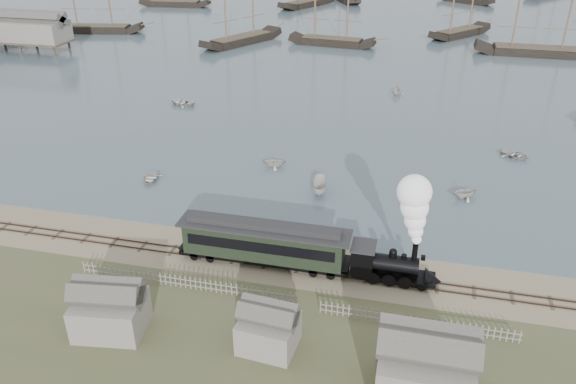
# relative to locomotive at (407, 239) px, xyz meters

# --- Properties ---
(ground) EXTENTS (600.00, 600.00, 0.00)m
(ground) POSITION_rel_locomotive_xyz_m (-11.06, 2.00, -4.43)
(ground) COLOR tan
(ground) RESTS_ON ground
(rail_track) EXTENTS (120.00, 1.80, 0.16)m
(rail_track) POSITION_rel_locomotive_xyz_m (-11.06, 0.00, -4.38)
(rail_track) COLOR #3A291F
(rail_track) RESTS_ON ground
(picket_fence_west) EXTENTS (19.00, 0.10, 1.20)m
(picket_fence_west) POSITION_rel_locomotive_xyz_m (-17.56, -5.00, -4.43)
(picket_fence_west) COLOR gray
(picket_fence_west) RESTS_ON ground
(picket_fence_east) EXTENTS (15.00, 0.10, 1.20)m
(picket_fence_east) POSITION_rel_locomotive_xyz_m (1.44, -5.50, -4.43)
(picket_fence_east) COLOR gray
(picket_fence_east) RESTS_ON ground
(shed_left) EXTENTS (5.00, 4.00, 4.10)m
(shed_left) POSITION_rel_locomotive_xyz_m (-21.06, -11.00, -4.43)
(shed_left) COLOR gray
(shed_left) RESTS_ON ground
(shed_mid) EXTENTS (4.00, 3.50, 3.60)m
(shed_mid) POSITION_rel_locomotive_xyz_m (-9.06, -10.00, -4.43)
(shed_mid) COLOR gray
(shed_mid) RESTS_ON ground
(locomotive) EXTENTS (7.70, 2.87, 9.60)m
(locomotive) POSITION_rel_locomotive_xyz_m (0.00, 0.00, 0.00)
(locomotive) COLOR black
(locomotive) RESTS_ON ground
(passenger_coach) EXTENTS (15.25, 2.94, 3.70)m
(passenger_coach) POSITION_rel_locomotive_xyz_m (-12.18, 0.00, -2.10)
(passenger_coach) COLOR black
(passenger_coach) RESTS_ON ground
(beached_dinghy) EXTENTS (5.24, 5.43, 0.92)m
(beached_dinghy) POSITION_rel_locomotive_xyz_m (-17.71, 3.27, -3.97)
(beached_dinghy) COLOR beige
(beached_dinghy) RESTS_ON ground
(rowboat_0) EXTENTS (3.67, 2.88, 0.69)m
(rowboat_0) POSITION_rel_locomotive_xyz_m (-29.35, 12.82, -4.02)
(rowboat_0) COLOR beige
(rowboat_0) RESTS_ON harbor_water
(rowboat_1) EXTENTS (3.05, 3.35, 1.52)m
(rowboat_1) POSITION_rel_locomotive_xyz_m (-16.42, 19.70, -3.61)
(rowboat_1) COLOR beige
(rowboat_1) RESTS_ON harbor_water
(rowboat_2) EXTENTS (4.11, 1.98, 1.53)m
(rowboat_2) POSITION_rel_locomotive_xyz_m (-9.86, 14.34, -3.60)
(rowboat_2) COLOR beige
(rowboat_2) RESTS_ON harbor_water
(rowboat_3) EXTENTS (3.92, 4.35, 0.74)m
(rowboat_3) POSITION_rel_locomotive_xyz_m (12.32, 29.46, -3.99)
(rowboat_3) COLOR beige
(rowboat_3) RESTS_ON harbor_water
(rowboat_4) EXTENTS (3.66, 3.80, 1.54)m
(rowboat_4) POSITION_rel_locomotive_xyz_m (5.74, 16.89, -3.60)
(rowboat_4) COLOR beige
(rowboat_4) RESTS_ON harbor_water
(rowboat_6) EXTENTS (4.16, 5.01, 0.90)m
(rowboat_6) POSITION_rel_locomotive_xyz_m (-36.35, 38.43, -3.92)
(rowboat_6) COLOR beige
(rowboat_6) RESTS_ON harbor_water
(rowboat_7) EXTENTS (3.37, 2.98, 1.65)m
(rowboat_7) POSITION_rel_locomotive_xyz_m (-3.78, 51.54, -3.54)
(rowboat_7) COLOR beige
(rowboat_7) RESTS_ON harbor_water
(schooner_4) EXTENTS (25.37, 5.94, 20.00)m
(schooner_4) POSITION_rel_locomotive_xyz_m (22.88, 84.67, 5.63)
(schooner_4) COLOR black
(schooner_4) RESTS_ON harbor_water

